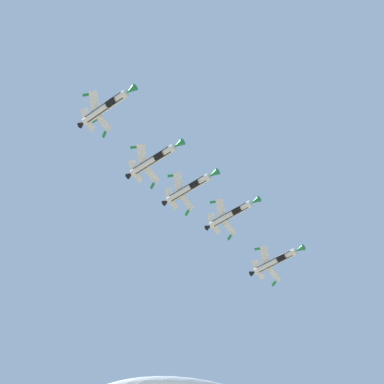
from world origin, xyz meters
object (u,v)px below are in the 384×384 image
(fighter_jet_lead, at_px, (276,261))
(fighter_jet_right_wing, at_px, (190,188))
(fighter_jet_right_outer, at_px, (106,107))
(fighter_jet_left_wing, at_px, (232,214))
(fighter_jet_left_outer, at_px, (154,160))

(fighter_jet_lead, bearing_deg, fighter_jet_right_wing, -1.90)
(fighter_jet_lead, bearing_deg, fighter_jet_right_outer, 0.08)
(fighter_jet_left_wing, relative_size, fighter_jet_right_outer, 1.00)
(fighter_jet_left_wing, height_order, fighter_jet_left_outer, fighter_jet_left_wing)
(fighter_jet_left_outer, bearing_deg, fighter_jet_left_wing, -179.86)
(fighter_jet_right_wing, xyz_separation_m, fighter_jet_left_outer, (-10.47, -7.02, -1.49))
(fighter_jet_left_outer, height_order, fighter_jet_right_outer, fighter_jet_right_outer)
(fighter_jet_lead, relative_size, fighter_jet_left_outer, 1.00)
(fighter_jet_left_wing, distance_m, fighter_jet_right_outer, 43.08)
(fighter_jet_right_wing, height_order, fighter_jet_right_outer, fighter_jet_right_outer)
(fighter_jet_lead, xyz_separation_m, fighter_jet_right_wing, (-27.69, -15.55, 1.51))
(fighter_jet_right_wing, relative_size, fighter_jet_left_outer, 1.00)
(fighter_jet_lead, distance_m, fighter_jet_right_wing, 31.79)
(fighter_jet_left_wing, relative_size, fighter_jet_right_wing, 1.00)
(fighter_jet_right_wing, distance_m, fighter_jet_right_outer, 28.16)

